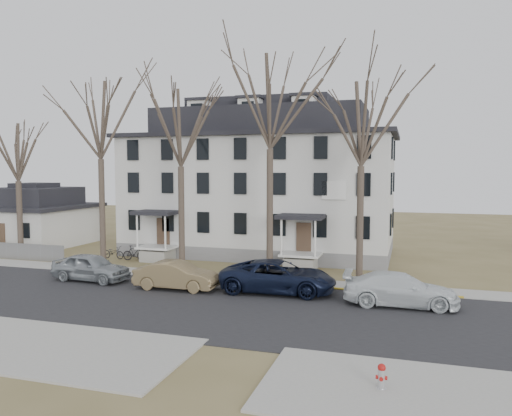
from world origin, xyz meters
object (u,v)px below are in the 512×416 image
(car_navy, at_px, (278,277))
(fire_hydrant, at_px, (382,377))
(tree_far_left, at_px, (100,114))
(tree_mid_right, at_px, (362,117))
(car_silver, at_px, (91,268))
(tree_mid_left, at_px, (180,122))
(bicycle_right, at_px, (134,254))
(bicycle_left, at_px, (113,253))
(boarding_house, at_px, (261,185))
(small_house, at_px, (36,219))
(tree_bungalow, at_px, (17,148))
(car_tan, at_px, (176,276))
(tree_center, at_px, (270,95))
(car_white, at_px, (400,290))

(car_navy, xyz_separation_m, fire_hydrant, (5.90, -10.52, -0.43))
(tree_far_left, xyz_separation_m, tree_mid_right, (17.50, 0.00, -0.74))
(tree_far_left, relative_size, car_silver, 2.90)
(tree_mid_left, height_order, bicycle_right, tree_mid_left)
(tree_far_left, distance_m, car_navy, 17.17)
(car_navy, relative_size, bicycle_right, 3.37)
(tree_mid_right, xyz_separation_m, bicycle_left, (-17.91, 1.88, -9.14))
(boarding_house, distance_m, tree_mid_right, 12.51)
(car_navy, bearing_deg, bicycle_left, 63.76)
(bicycle_right, bearing_deg, tree_far_left, 134.86)
(boarding_house, distance_m, bicycle_left, 12.33)
(car_silver, distance_m, bicycle_right, 6.49)
(small_house, bearing_deg, tree_bungalow, -57.16)
(tree_mid_right, bearing_deg, car_tan, -150.78)
(tree_mid_right, bearing_deg, tree_center, 180.00)
(boarding_house, relative_size, bicycle_left, 11.80)
(tree_bungalow, bearing_deg, tree_mid_left, 0.00)
(car_tan, bearing_deg, bicycle_right, 42.83)
(tree_far_left, xyz_separation_m, tree_bungalow, (-7.00, 0.00, -2.22))
(tree_center, bearing_deg, car_silver, -153.24)
(fire_hydrant, bearing_deg, tree_center, 117.10)
(tree_bungalow, height_order, car_silver, tree_bungalow)
(car_tan, relative_size, bicycle_left, 2.61)
(car_white, distance_m, fire_hydrant, 9.75)
(tree_center, height_order, bicycle_left, tree_center)
(tree_mid_left, bearing_deg, car_silver, -126.47)
(tree_bungalow, bearing_deg, tree_center, 0.00)
(tree_center, xyz_separation_m, fire_hydrant, (7.56, -14.78, -10.67))
(boarding_house, distance_m, tree_bungalow, 18.17)
(small_house, distance_m, tree_bungalow, 9.43)
(boarding_house, bearing_deg, car_silver, -116.84)
(small_house, distance_m, tree_mid_left, 19.53)
(tree_mid_right, relative_size, car_silver, 2.69)
(tree_bungalow, distance_m, car_navy, 22.31)
(car_white, height_order, bicycle_left, car_white)
(tree_bungalow, relative_size, car_white, 2.00)
(boarding_house, relative_size, small_house, 2.39)
(car_navy, height_order, bicycle_left, car_navy)
(tree_mid_right, bearing_deg, tree_bungalow, 180.00)
(bicycle_right, bearing_deg, car_white, -111.66)
(bicycle_left, bearing_deg, tree_mid_left, -101.70)
(tree_mid_left, height_order, car_tan, tree_mid_left)
(car_tan, bearing_deg, tree_far_left, 55.87)
(fire_hydrant, bearing_deg, tree_far_left, 142.93)
(car_silver, relative_size, bicycle_right, 2.61)
(small_house, bearing_deg, tree_mid_right, -12.27)
(bicycle_right, bearing_deg, tree_mid_left, -111.35)
(small_house, height_order, tree_mid_left, tree_mid_left)
(tree_mid_left, height_order, tree_center, tree_center)
(boarding_house, relative_size, tree_mid_left, 1.63)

